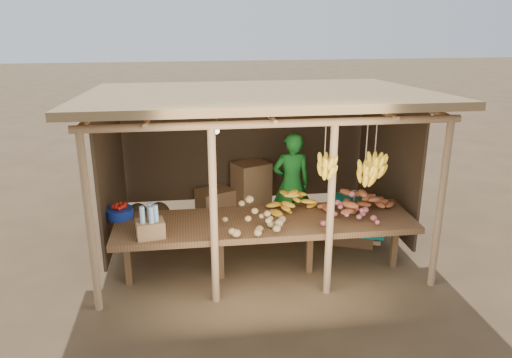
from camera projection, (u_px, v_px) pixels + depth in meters
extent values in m
plane|color=brown|center=(256.00, 244.00, 7.65)|extent=(60.00, 60.00, 0.00)
cylinder|color=tan|center=(90.00, 225.00, 5.63)|extent=(0.09, 0.09, 2.20)
cylinder|color=tan|center=(440.00, 206.00, 6.16)|extent=(0.09, 0.09, 2.20)
cylinder|color=tan|center=(121.00, 154.00, 8.44)|extent=(0.09, 0.09, 2.20)
cylinder|color=tan|center=(360.00, 145.00, 8.98)|extent=(0.09, 0.09, 2.20)
cylinder|color=tan|center=(214.00, 218.00, 5.80)|extent=(0.09, 0.09, 2.20)
cylinder|color=tan|center=(330.00, 212.00, 5.98)|extent=(0.09, 0.09, 2.20)
cylinder|color=tan|center=(274.00, 124.00, 5.54)|extent=(4.40, 0.09, 0.09)
cylinder|color=tan|center=(244.00, 86.00, 8.36)|extent=(4.40, 0.09, 0.09)
cube|color=#977246|center=(256.00, 95.00, 6.92)|extent=(4.70, 3.50, 0.28)
cube|color=#41301E|center=(245.00, 143.00, 8.66)|extent=(4.20, 0.04, 1.98)
cube|color=#41301E|center=(111.00, 170.00, 7.19)|extent=(0.04, 2.40, 1.98)
cube|color=#41301E|center=(387.00, 159.00, 7.72)|extent=(0.04, 2.40, 1.98)
cube|color=brown|center=(266.00, 223.00, 6.52)|extent=(3.90, 1.05, 0.08)
cube|color=brown|center=(128.00, 259.00, 6.42)|extent=(0.08, 0.08, 0.72)
cube|color=brown|center=(221.00, 253.00, 6.57)|extent=(0.08, 0.08, 0.72)
cube|color=brown|center=(309.00, 248.00, 6.72)|extent=(0.08, 0.08, 0.72)
cube|color=brown|center=(394.00, 243.00, 6.88)|extent=(0.08, 0.08, 0.72)
cylinder|color=navy|center=(120.00, 213.00, 6.58)|extent=(0.36, 0.36, 0.13)
cube|color=olive|center=(150.00, 229.00, 6.00)|extent=(0.37, 0.31, 0.21)
imported|color=#1B7A24|center=(291.00, 184.00, 7.82)|extent=(0.61, 0.42, 1.64)
cube|color=brown|center=(353.00, 223.00, 7.68)|extent=(0.80, 0.75, 0.59)
cube|color=#0D9082|center=(355.00, 203.00, 7.57)|extent=(0.89, 0.84, 0.06)
cube|color=olive|center=(251.00, 200.00, 8.71)|extent=(0.71, 0.65, 0.46)
cube|color=olive|center=(251.00, 175.00, 8.56)|extent=(0.71, 0.65, 0.46)
cube|color=olive|center=(215.00, 202.00, 8.63)|extent=(0.71, 0.65, 0.46)
ellipsoid|color=#41301E|center=(138.00, 216.00, 8.14)|extent=(0.38, 0.38, 0.51)
ellipsoid|color=#41301E|center=(159.00, 214.00, 8.18)|extent=(0.38, 0.38, 0.51)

